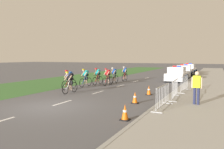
{
  "coord_description": "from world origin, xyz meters",
  "views": [
    {
      "loc": [
        7.61,
        -8.59,
        2.5
      ],
      "look_at": [
        -0.06,
        7.45,
        1.1
      ],
      "focal_mm": 35.49,
      "sensor_mm": 36.0,
      "label": 1
    }
  ],
  "objects_px": {
    "traffic_cone_far": "(149,90)",
    "spectator_closest": "(197,85)",
    "cyclist_sixth": "(98,76)",
    "traffic_cone_near": "(125,112)",
    "cyclist_lead": "(70,82)",
    "cyclist_seventh": "(125,73)",
    "police_car_second": "(184,72)",
    "cyclist_second": "(69,79)",
    "crowd_barrier_middle": "(175,89)",
    "cyclist_fourth": "(108,77)",
    "cyclist_third": "(85,77)",
    "crowd_barrier_front": "(163,97)",
    "police_car_third": "(189,69)",
    "traffic_cone_mid": "(135,98)",
    "crowd_barrier_rear": "(184,84)",
    "cyclist_fifth": "(114,75)",
    "police_car_nearest": "(177,75)"
  },
  "relations": [
    {
      "from": "traffic_cone_far",
      "to": "spectator_closest",
      "type": "bearing_deg",
      "value": -36.86
    },
    {
      "from": "cyclist_sixth",
      "to": "traffic_cone_near",
      "type": "height_order",
      "value": "cyclist_sixth"
    },
    {
      "from": "cyclist_lead",
      "to": "traffic_cone_near",
      "type": "bearing_deg",
      "value": -36.84
    },
    {
      "from": "cyclist_seventh",
      "to": "police_car_second",
      "type": "distance_m",
      "value": 9.02
    },
    {
      "from": "cyclist_second",
      "to": "crowd_barrier_middle",
      "type": "relative_size",
      "value": 0.74
    },
    {
      "from": "cyclist_lead",
      "to": "cyclist_fourth",
      "type": "distance_m",
      "value": 4.97
    },
    {
      "from": "cyclist_third",
      "to": "crowd_barrier_front",
      "type": "bearing_deg",
      "value": -35.74
    },
    {
      "from": "traffic_cone_near",
      "to": "cyclist_sixth",
      "type": "bearing_deg",
      "value": 124.66
    },
    {
      "from": "cyclist_lead",
      "to": "police_car_third",
      "type": "relative_size",
      "value": 0.39
    },
    {
      "from": "cyclist_second",
      "to": "cyclist_seventh",
      "type": "xyz_separation_m",
      "value": [
        1.56,
        7.6,
        0.0
      ]
    },
    {
      "from": "cyclist_lead",
      "to": "cyclist_seventh",
      "type": "bearing_deg",
      "value": 87.47
    },
    {
      "from": "crowd_barrier_front",
      "to": "traffic_cone_far",
      "type": "xyz_separation_m",
      "value": [
        -1.78,
        3.86,
        -0.34
      ]
    },
    {
      "from": "traffic_cone_mid",
      "to": "crowd_barrier_rear",
      "type": "bearing_deg",
      "value": 67.93
    },
    {
      "from": "crowd_barrier_middle",
      "to": "cyclist_third",
      "type": "bearing_deg",
      "value": 159.43
    },
    {
      "from": "cyclist_third",
      "to": "crowd_barrier_rear",
      "type": "height_order",
      "value": "cyclist_third"
    },
    {
      "from": "crowd_barrier_middle",
      "to": "cyclist_fourth",
      "type": "bearing_deg",
      "value": 145.78
    },
    {
      "from": "cyclist_fourth",
      "to": "cyclist_fifth",
      "type": "relative_size",
      "value": 1.0
    },
    {
      "from": "cyclist_lead",
      "to": "cyclist_third",
      "type": "height_order",
      "value": "same"
    },
    {
      "from": "police_car_nearest",
      "to": "crowd_barrier_middle",
      "type": "bearing_deg",
      "value": -81.32
    },
    {
      "from": "crowd_barrier_front",
      "to": "crowd_barrier_rear",
      "type": "distance_m",
      "value": 5.7
    },
    {
      "from": "cyclist_lead",
      "to": "traffic_cone_near",
      "type": "relative_size",
      "value": 2.69
    },
    {
      "from": "cyclist_second",
      "to": "police_car_third",
      "type": "xyz_separation_m",
      "value": [
        6.54,
        20.27,
        -0.11
      ]
    },
    {
      "from": "cyclist_fifth",
      "to": "crowd_barrier_front",
      "type": "relative_size",
      "value": 0.74
    },
    {
      "from": "cyclist_lead",
      "to": "crowd_barrier_middle",
      "type": "bearing_deg",
      "value": 3.76
    },
    {
      "from": "police_car_third",
      "to": "police_car_second",
      "type": "bearing_deg",
      "value": -89.98
    },
    {
      "from": "cyclist_fifth",
      "to": "spectator_closest",
      "type": "xyz_separation_m",
      "value": [
        8.04,
        -7.36,
        0.3
      ]
    },
    {
      "from": "cyclist_seventh",
      "to": "traffic_cone_mid",
      "type": "relative_size",
      "value": 2.69
    },
    {
      "from": "traffic_cone_far",
      "to": "cyclist_lead",
      "type": "bearing_deg",
      "value": -162.13
    },
    {
      "from": "cyclist_fifth",
      "to": "police_car_nearest",
      "type": "distance_m",
      "value": 6.9
    },
    {
      "from": "cyclist_seventh",
      "to": "traffic_cone_far",
      "type": "bearing_deg",
      "value": -57.25
    },
    {
      "from": "police_car_third",
      "to": "cyclist_fourth",
      "type": "bearing_deg",
      "value": -106.39
    },
    {
      "from": "police_car_second",
      "to": "crowd_barrier_rear",
      "type": "height_order",
      "value": "police_car_second"
    },
    {
      "from": "police_car_third",
      "to": "traffic_cone_far",
      "type": "distance_m",
      "value": 20.08
    },
    {
      "from": "cyclist_fifth",
      "to": "crowd_barrier_front",
      "type": "distance_m",
      "value": 11.11
    },
    {
      "from": "police_car_second",
      "to": "cyclist_fourth",
      "type": "bearing_deg",
      "value": -113.02
    },
    {
      "from": "cyclist_fifth",
      "to": "cyclist_sixth",
      "type": "height_order",
      "value": "same"
    },
    {
      "from": "police_car_nearest",
      "to": "traffic_cone_near",
      "type": "relative_size",
      "value": 6.89
    },
    {
      "from": "cyclist_fourth",
      "to": "crowd_barrier_middle",
      "type": "distance_m",
      "value": 7.97
    },
    {
      "from": "crowd_barrier_front",
      "to": "crowd_barrier_rear",
      "type": "bearing_deg",
      "value": 87.66
    },
    {
      "from": "crowd_barrier_rear",
      "to": "spectator_closest",
      "type": "height_order",
      "value": "spectator_closest"
    },
    {
      "from": "cyclist_fifth",
      "to": "police_car_third",
      "type": "xyz_separation_m",
      "value": [
        5.13,
        15.06,
        -0.11
      ]
    },
    {
      "from": "police_car_nearest",
      "to": "spectator_closest",
      "type": "bearing_deg",
      "value": -76.32
    },
    {
      "from": "police_car_third",
      "to": "spectator_closest",
      "type": "distance_m",
      "value": 22.62
    },
    {
      "from": "police_car_nearest",
      "to": "cyclist_third",
      "type": "bearing_deg",
      "value": -128.71
    },
    {
      "from": "cyclist_second",
      "to": "traffic_cone_far",
      "type": "relative_size",
      "value": 2.69
    },
    {
      "from": "cyclist_third",
      "to": "police_car_third",
      "type": "relative_size",
      "value": 0.39
    },
    {
      "from": "police_car_nearest",
      "to": "spectator_closest",
      "type": "relative_size",
      "value": 2.63
    },
    {
      "from": "police_car_nearest",
      "to": "crowd_barrier_front",
      "type": "height_order",
      "value": "police_car_nearest"
    },
    {
      "from": "traffic_cone_far",
      "to": "police_car_second",
      "type": "bearing_deg",
      "value": 89.13
    },
    {
      "from": "cyclist_lead",
      "to": "police_car_nearest",
      "type": "xyz_separation_m",
      "value": [
        5.39,
        11.28,
        -0.11
      ]
    }
  ]
}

